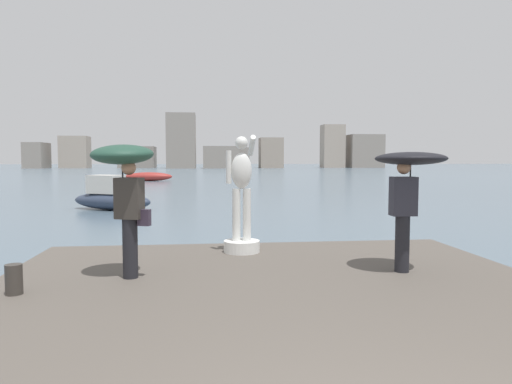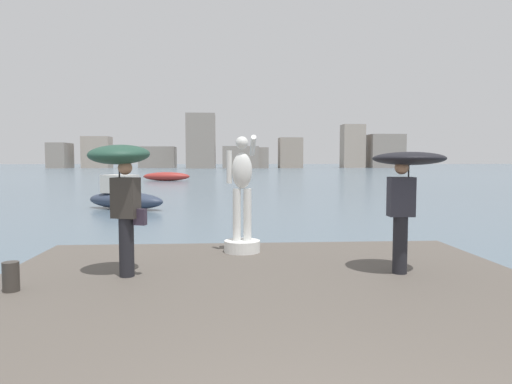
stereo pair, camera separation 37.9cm
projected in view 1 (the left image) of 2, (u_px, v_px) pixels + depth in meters
ground_plane at (215, 184)px, 41.87m from camera, size 400.00×400.00×0.00m
pier at (304, 361)px, 4.52m from camera, size 7.99×10.70×0.40m
statue_white_figure at (242, 209)px, 8.80m from camera, size 0.68×0.90×2.21m
onlooker_left at (125, 174)px, 6.85m from camera, size 1.15×1.16×1.99m
onlooker_right at (408, 175)px, 7.22m from camera, size 1.14×1.14×1.87m
mooring_bollard at (14, 279)px, 6.05m from camera, size 0.21×0.21×0.39m
boat_near at (110, 197)px, 20.08m from camera, size 3.98×2.89×1.49m
boat_mid at (149, 177)px, 47.44m from camera, size 4.86×1.75×0.88m
distant_skyline at (216, 151)px, 122.91m from camera, size 93.45×14.25×13.79m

